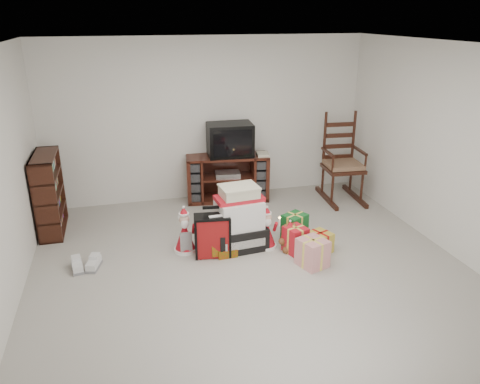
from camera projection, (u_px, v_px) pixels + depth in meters
name	position (u px, v px, depth m)	size (l,w,h in m)	color
room	(253.00, 168.00, 4.98)	(5.01, 5.01, 2.51)	#B0AAA1
tv_stand	(227.00, 178.00, 7.38)	(1.32, 0.62, 0.73)	#451813
bookshelf	(49.00, 195.00, 6.26)	(0.29, 0.88, 1.08)	#39180F
rocking_chair	(341.00, 169.00, 7.41)	(0.64, 0.99, 1.42)	#39180F
gift_pile	(239.00, 222.00, 5.85)	(0.68, 0.53, 0.81)	black
red_suitcase	(212.00, 236.00, 5.67)	(0.43, 0.26, 0.62)	maroon
stocking	(219.00, 237.00, 5.63)	(0.26, 0.11, 0.56)	#107B0D
teddy_bear	(289.00, 238.00, 5.87)	(0.23, 0.21, 0.35)	brown
santa_figurine	(266.00, 232.00, 5.90)	(0.27, 0.26, 0.55)	#B0121E
mrs_claus_figurine	(185.00, 234.00, 5.80)	(0.29, 0.27, 0.59)	#B0121E
sneaker_pair	(85.00, 265.00, 5.45)	(0.36, 0.31, 0.10)	silver
gift_cluster	(301.00, 241.00, 5.83)	(0.60, 0.91, 0.28)	red
crt_television	(230.00, 140.00, 7.18)	(0.71, 0.54, 0.50)	black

